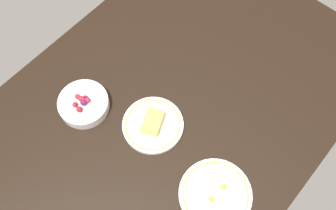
{
  "coord_description": "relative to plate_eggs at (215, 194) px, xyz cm",
  "views": [
    {
      "loc": [
        -42.54,
        -37.16,
        122.64
      ],
      "look_at": [
        0.0,
        0.0,
        6.0
      ],
      "focal_mm": 41.25,
      "sensor_mm": 36.0,
      "label": 1
    }
  ],
  "objects": [
    {
      "name": "bowl_berries",
      "position": [
        -5.44,
        52.17,
        1.14
      ],
      "size": [
        17.12,
        17.12,
        5.92
      ],
      "color": "silver",
      "rests_on": "dining_table"
    },
    {
      "name": "dining_table",
      "position": [
        12.96,
        30.54,
        -3.18
      ],
      "size": [
        148.0,
        99.28,
        4.0
      ],
      "primitive_type": "cube",
      "color": "black",
      "rests_on": "ground"
    },
    {
      "name": "plate_cheese",
      "position": [
        4.56,
        29.84,
        0.14
      ],
      "size": [
        20.35,
        20.35,
        5.1
      ],
      "color": "silver",
      "rests_on": "dining_table"
    },
    {
      "name": "plate_eggs",
      "position": [
        0.0,
        0.0,
        0.0
      ],
      "size": [
        22.49,
        22.49,
        5.03
      ],
      "color": "silver",
      "rests_on": "dining_table"
    }
  ]
}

